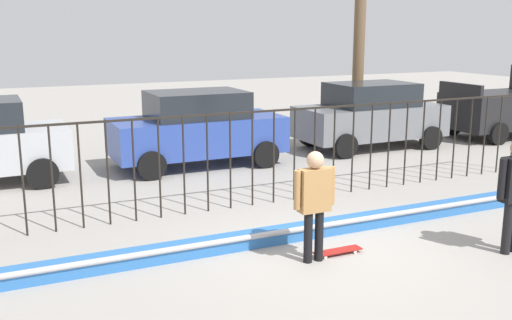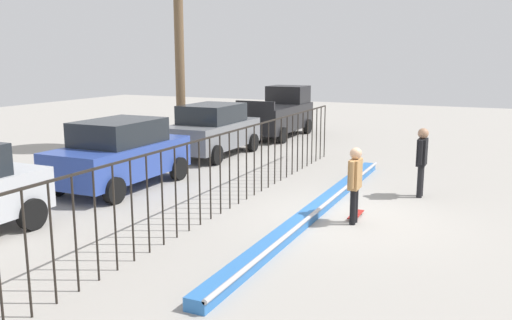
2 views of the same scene
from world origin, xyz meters
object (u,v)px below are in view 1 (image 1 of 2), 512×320
Objects in this scene: skateboarder at (314,196)px; parked_car_gray at (370,115)px; parked_car_blue at (197,128)px; skateboard at (338,251)px.

parked_car_gray is at bearing 22.52° from skateboarder.
parked_car_blue reaches higher than skateboarder.
parked_car_gray is (5.34, 0.06, 0.00)m from parked_car_blue.
parked_car_gray reaches higher than skateboarder.
skateboard is at bearing -18.53° from skateboarder.
skateboarder is 0.39× the size of parked_car_blue.
parked_car_gray is at bearing 71.98° from skateboard.
skateboarder is 6.80m from parked_car_blue.
skateboard is (0.48, 0.07, -0.96)m from skateboarder.
skateboard is at bearing -87.53° from parked_car_blue.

